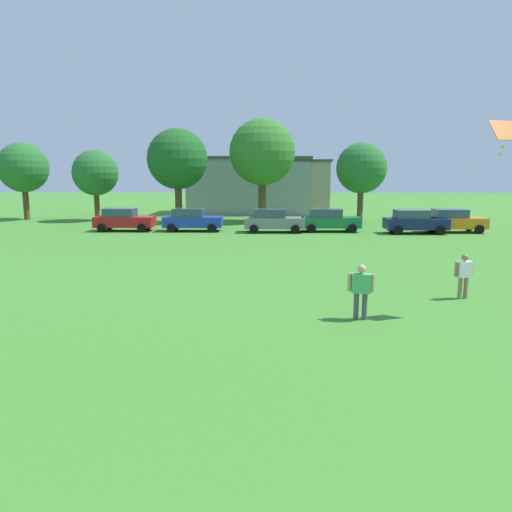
{
  "coord_description": "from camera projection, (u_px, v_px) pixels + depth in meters",
  "views": [
    {
      "loc": [
        3.33,
        0.4,
        4.23
      ],
      "look_at": [
        3.15,
        10.67,
        2.48
      ],
      "focal_mm": 34.27,
      "sensor_mm": 36.0,
      "label": 1
    }
  ],
  "objects": [
    {
      "name": "tree_far_right",
      "position": [
        361.0,
        168.0,
        42.8
      ],
      "size": [
        4.43,
        4.43,
        6.9
      ],
      "color": "brown",
      "rests_on": "ground"
    },
    {
      "name": "tree_right",
      "position": [
        262.0,
        152.0,
        42.15
      ],
      "size": [
        5.72,
        5.72,
        8.91
      ],
      "color": "brown",
      "rests_on": "ground"
    },
    {
      "name": "house_right",
      "position": [
        288.0,
        187.0,
        52.24
      ],
      "size": [
        8.41,
        7.53,
        5.6
      ],
      "color": "tan",
      "rests_on": "ground"
    },
    {
      "name": "parked_car_green_3",
      "position": [
        329.0,
        220.0,
        35.74
      ],
      "size": [
        4.3,
        2.02,
        1.68
      ],
      "color": "#196B38",
      "rests_on": "ground"
    },
    {
      "name": "parked_car_orange_5",
      "position": [
        453.0,
        221.0,
        35.27
      ],
      "size": [
        4.3,
        2.02,
        1.68
      ],
      "color": "orange",
      "rests_on": "ground"
    },
    {
      "name": "tree_center",
      "position": [
        178.0,
        159.0,
        41.42
      ],
      "size": [
        5.14,
        5.14,
        8.0
      ],
      "color": "brown",
      "rests_on": "ground"
    },
    {
      "name": "parked_car_blue_1",
      "position": [
        192.0,
        220.0,
        36.03
      ],
      "size": [
        4.3,
        2.02,
        1.68
      ],
      "color": "#1E38AD",
      "rests_on": "ground"
    },
    {
      "name": "ground_plane",
      "position": [
        210.0,
        243.0,
        29.94
      ],
      "size": [
        160.0,
        160.0,
        0.0
      ],
      "primitive_type": "plane",
      "color": "#42842D"
    },
    {
      "name": "bystander_near_trees",
      "position": [
        464.0,
        272.0,
        16.55
      ],
      "size": [
        0.71,
        0.4,
        1.54
      ],
      "rotation": [
        0.0,
        0.0,
        0.26
      ],
      "color": "#8C7259",
      "rests_on": "ground"
    },
    {
      "name": "house_left",
      "position": [
        249.0,
        185.0,
        52.28
      ],
      "size": [
        12.93,
        7.79,
        5.91
      ],
      "color": "#9999A3",
      "rests_on": "ground"
    },
    {
      "name": "parked_car_navy_4",
      "position": [
        415.0,
        221.0,
        34.61
      ],
      "size": [
        4.3,
        2.02,
        1.68
      ],
      "color": "#141E4C",
      "rests_on": "ground"
    },
    {
      "name": "parked_car_red_0",
      "position": [
        124.0,
        219.0,
        36.1
      ],
      "size": [
        4.3,
        2.02,
        1.68
      ],
      "color": "red",
      "rests_on": "ground"
    },
    {
      "name": "tree_far_left",
      "position": [
        23.0,
        168.0,
        44.39
      ],
      "size": [
        4.49,
        4.49,
        7.0
      ],
      "color": "brown",
      "rests_on": "ground"
    },
    {
      "name": "tree_left",
      "position": [
        95.0,
        173.0,
        43.49
      ],
      "size": [
        4.04,
        4.04,
        6.29
      ],
      "color": "brown",
      "rests_on": "ground"
    },
    {
      "name": "kite",
      "position": [
        505.0,
        133.0,
        14.1
      ],
      "size": [
        1.02,
        0.71,
        1.03
      ],
      "color": "orange"
    },
    {
      "name": "parked_car_gray_2",
      "position": [
        273.0,
        221.0,
        35.31
      ],
      "size": [
        4.3,
        2.02,
        1.68
      ],
      "color": "slate",
      "rests_on": "ground"
    },
    {
      "name": "adult_bystander",
      "position": [
        361.0,
        287.0,
        14.17
      ],
      "size": [
        0.76,
        0.41,
        1.63
      ],
      "rotation": [
        0.0,
        0.0,
        2.92
      ],
      "color": "#4C4C51",
      "rests_on": "ground"
    }
  ]
}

